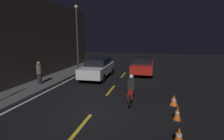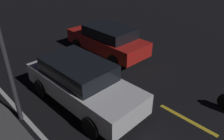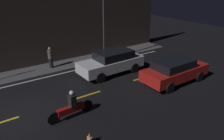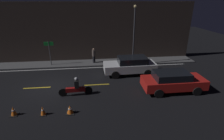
# 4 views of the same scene
# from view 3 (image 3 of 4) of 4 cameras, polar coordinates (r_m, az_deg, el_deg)

# --- Properties ---
(ground_plane) EXTENTS (56.00, 56.00, 0.00)m
(ground_plane) POSITION_cam_3_polar(r_m,az_deg,el_deg) (11.36, -23.15, -11.17)
(ground_plane) COLOR black
(raised_curb) EXTENTS (28.00, 1.98, 0.12)m
(raised_curb) POSITION_cam_3_polar(r_m,az_deg,el_deg) (15.74, -27.23, -2.16)
(raised_curb) COLOR #4C4C4F
(raised_curb) RESTS_ON ground
(lane_dash_d) EXTENTS (2.00, 0.14, 0.01)m
(lane_dash_d) POSITION_cam_3_polar(r_m,az_deg,el_deg) (12.27, -7.09, -6.74)
(lane_dash_d) COLOR gold
(lane_dash_d) RESTS_ON ground
(lane_dash_e) EXTENTS (2.00, 0.14, 0.01)m
(lane_dash_e) POSITION_cam_3_polar(r_m,az_deg,el_deg) (14.63, 8.64, -1.81)
(lane_dash_e) COLOR gold
(lane_dash_e) RESTS_ON ground
(lane_solid_kerb) EXTENTS (25.20, 0.14, 0.01)m
(lane_solid_kerb) POSITION_cam_3_polar(r_m,az_deg,el_deg) (14.63, -26.42, -4.06)
(lane_solid_kerb) COLOR silver
(lane_solid_kerb) RESTS_ON ground
(sedan_white) EXTENTS (4.56, 1.95, 1.56)m
(sedan_white) POSITION_cam_3_polar(r_m,az_deg,el_deg) (14.78, -0.10, 2.19)
(sedan_white) COLOR silver
(sedan_white) RESTS_ON ground
(taxi_red) EXTENTS (4.43, 1.89, 1.48)m
(taxi_red) POSITION_cam_3_polar(r_m,az_deg,el_deg) (14.01, 16.00, -0.08)
(taxi_red) COLOR red
(taxi_red) RESTS_ON ground
(motorcycle) EXTENTS (2.32, 0.37, 1.36)m
(motorcycle) POSITION_cam_3_polar(r_m,az_deg,el_deg) (10.34, -10.68, -9.48)
(motorcycle) COLOR black
(motorcycle) RESTS_ON ground
(traffic_cone_far) EXTENTS (0.48, 0.48, 0.53)m
(traffic_cone_far) POSITION_cam_3_polar(r_m,az_deg,el_deg) (8.91, -5.85, -17.38)
(traffic_cone_far) COLOR black
(traffic_cone_far) RESTS_ON ground
(pedestrian) EXTENTS (0.34, 0.34, 1.52)m
(pedestrian) POSITION_cam_3_polar(r_m,az_deg,el_deg) (16.04, -15.77, 3.17)
(pedestrian) COLOR black
(pedestrian) RESTS_ON raised_curb
(street_lamp) EXTENTS (0.28, 0.28, 5.76)m
(street_lamp) POSITION_cam_3_polar(r_m,az_deg,el_deg) (16.13, -2.16, 12.74)
(street_lamp) COLOR #333338
(street_lamp) RESTS_ON ground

